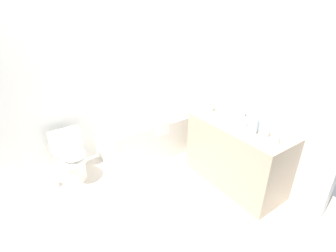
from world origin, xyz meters
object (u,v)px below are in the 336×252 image
object	(u,v)px
drinking_glass_0	(222,112)
water_bottle_4	(255,125)
sink_basin	(234,121)
water_bottle_2	(266,129)
sink_faucet	(245,116)
water_bottle_3	(261,123)
water_bottle_1	(211,104)
drinking_glass_1	(276,140)
water_bottle_0	(251,120)
bathtub	(150,133)
toilet_paper_roll	(54,183)
toilet	(72,157)

from	to	relation	value
drinking_glass_0	water_bottle_4	bearing A→B (deg)	-96.56
sink_basin	water_bottle_2	world-z (taller)	water_bottle_2
sink_faucet	water_bottle_3	bearing A→B (deg)	-112.56
water_bottle_3	water_bottle_1	bearing A→B (deg)	94.01
sink_faucet	water_bottle_1	distance (m)	0.45
water_bottle_1	water_bottle_3	xyz separation A→B (m)	(0.05, -0.71, -0.00)
water_bottle_4	drinking_glass_1	bearing A→B (deg)	-88.93
drinking_glass_1	water_bottle_2	bearing A→B (deg)	72.71
water_bottle_0	water_bottle_4	xyz separation A→B (m)	(-0.05, -0.08, -0.02)
bathtub	sink_faucet	world-z (taller)	bathtub
sink_basin	water_bottle_2	xyz separation A→B (m)	(0.03, -0.41, 0.06)
sink_faucet	drinking_glass_0	size ratio (longest dim) A/B	1.69
bathtub	toilet_paper_roll	world-z (taller)	bathtub
toilet	toilet_paper_roll	distance (m)	0.38
water_bottle_3	drinking_glass_1	bearing A→B (deg)	-108.95
water_bottle_2	water_bottle_3	xyz separation A→B (m)	(0.04, 0.10, 0.02)
sink_faucet	sink_basin	bearing A→B (deg)	-180.00
water_bottle_3	toilet	bearing A→B (deg)	138.73
water_bottle_1	drinking_glass_0	xyz separation A→B (m)	(0.02, -0.17, -0.06)
water_bottle_0	water_bottle_1	bearing A→B (deg)	90.30
sink_faucet	water_bottle_4	xyz separation A→B (m)	(-0.22, -0.30, 0.07)
toilet	water_bottle_0	bearing A→B (deg)	49.46
water_bottle_3	drinking_glass_1	xyz separation A→B (m)	(-0.09, -0.26, -0.06)
sink_basin	drinking_glass_1	bearing A→B (deg)	-91.77
sink_basin	water_bottle_4	world-z (taller)	water_bottle_4
drinking_glass_1	water_bottle_4	bearing A→B (deg)	91.07
water_bottle_3	drinking_glass_0	world-z (taller)	water_bottle_3
bathtub	water_bottle_0	world-z (taller)	bathtub
sink_basin	water_bottle_4	size ratio (longest dim) A/B	1.57
sink_faucet	water_bottle_4	world-z (taller)	water_bottle_4
sink_basin	water_bottle_0	world-z (taller)	water_bottle_0
water_bottle_0	bathtub	bearing A→B (deg)	108.89
sink_faucet	water_bottle_2	bearing A→B (deg)	-112.25
water_bottle_0	toilet_paper_roll	size ratio (longest dim) A/B	2.26
bathtub	sink_faucet	size ratio (longest dim) A/B	9.59
toilet	toilet_paper_roll	size ratio (longest dim) A/B	5.88
bathtub	water_bottle_2	world-z (taller)	bathtub
water_bottle_4	sink_basin	bearing A→B (deg)	85.75
toilet	water_bottle_4	bearing A→B (deg)	47.01
toilet	water_bottle_1	bearing A→B (deg)	64.66
sink_basin	water_bottle_0	size ratio (longest dim) A/B	1.36
drinking_glass_0	toilet	bearing A→B (deg)	150.46
water_bottle_1	toilet	bearing A→B (deg)	154.91
sink_basin	drinking_glass_0	xyz separation A→B (m)	(0.04, 0.23, 0.02)
water_bottle_4	water_bottle_2	bearing A→B (deg)	-64.66
toilet	toilet_paper_roll	bearing A→B (deg)	-83.03
sink_faucet	water_bottle_1	world-z (taller)	water_bottle_1
bathtub	water_bottle_4	distance (m)	1.64
drinking_glass_1	sink_basin	bearing A→B (deg)	88.23
water_bottle_0	drinking_glass_0	xyz separation A→B (m)	(0.02, 0.45, -0.07)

